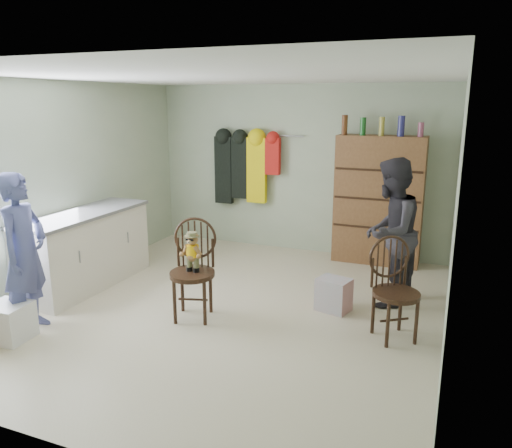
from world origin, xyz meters
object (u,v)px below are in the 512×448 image
at_px(counter, 86,249).
at_px(chair_front, 193,262).
at_px(chair_far, 394,285).
at_px(dresser, 378,200).

xyz_separation_m(counter, chair_front, (1.70, -0.32, 0.14)).
height_order(chair_far, dresser, dresser).
relative_size(counter, dresser, 0.90).
relative_size(counter, chair_far, 1.87).
height_order(counter, chair_front, chair_front).
relative_size(counter, chair_front, 1.75).
bearing_deg(chair_front, dresser, 43.83).
bearing_deg(chair_front, counter, 153.17).
bearing_deg(chair_far, counter, 144.83).
distance_m(chair_front, chair_far, 2.04).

